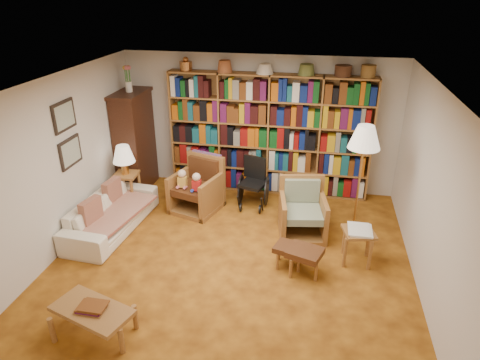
% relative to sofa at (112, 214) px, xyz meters
% --- Properties ---
extents(floor, '(5.00, 5.00, 0.00)m').
position_rel_sofa_xyz_m(floor, '(2.05, -0.45, -0.27)').
color(floor, '#B9701C').
rests_on(floor, ground).
extents(ceiling, '(5.00, 5.00, 0.00)m').
position_rel_sofa_xyz_m(ceiling, '(2.05, -0.45, 2.23)').
color(ceiling, silver).
rests_on(ceiling, wall_back).
extents(wall_back, '(5.00, 0.00, 5.00)m').
position_rel_sofa_xyz_m(wall_back, '(2.05, 2.05, 0.98)').
color(wall_back, silver).
rests_on(wall_back, floor).
extents(wall_front, '(5.00, 0.00, 5.00)m').
position_rel_sofa_xyz_m(wall_front, '(2.05, -2.95, 0.98)').
color(wall_front, silver).
rests_on(wall_front, floor).
extents(wall_left, '(0.00, 5.00, 5.00)m').
position_rel_sofa_xyz_m(wall_left, '(-0.45, -0.45, 0.98)').
color(wall_left, silver).
rests_on(wall_left, floor).
extents(wall_right, '(0.00, 5.00, 5.00)m').
position_rel_sofa_xyz_m(wall_right, '(4.55, -0.45, 0.98)').
color(wall_right, silver).
rests_on(wall_right, floor).
extents(bookshelf, '(3.60, 0.30, 2.42)m').
position_rel_sofa_xyz_m(bookshelf, '(2.25, 1.88, 0.90)').
color(bookshelf, '#A36A32').
rests_on(bookshelf, floor).
extents(curio_cabinet, '(0.50, 0.95, 2.40)m').
position_rel_sofa_xyz_m(curio_cabinet, '(-0.20, 1.55, 0.68)').
color(curio_cabinet, '#3D2010').
rests_on(curio_cabinet, floor).
extents(framed_pictures, '(0.03, 0.52, 0.97)m').
position_rel_sofa_xyz_m(framed_pictures, '(-0.43, -0.15, 1.35)').
color(framed_pictures, black).
rests_on(framed_pictures, wall_left).
extents(sofa, '(1.93, 0.87, 0.55)m').
position_rel_sofa_xyz_m(sofa, '(0.00, 0.00, 0.00)').
color(sofa, '#F2E7CD').
rests_on(sofa, floor).
extents(sofa_throw, '(0.97, 1.50, 0.04)m').
position_rel_sofa_xyz_m(sofa_throw, '(0.05, 0.00, 0.03)').
color(sofa_throw, beige).
rests_on(sofa_throw, sofa).
extents(cushion_left, '(0.17, 0.40, 0.39)m').
position_rel_sofa_xyz_m(cushion_left, '(-0.13, 0.35, 0.18)').
color(cushion_left, maroon).
rests_on(cushion_left, sofa).
extents(cushion_right, '(0.20, 0.41, 0.39)m').
position_rel_sofa_xyz_m(cushion_right, '(-0.13, -0.35, 0.18)').
color(cushion_right, maroon).
rests_on(cushion_right, sofa).
extents(side_table_lamp, '(0.42, 0.42, 0.60)m').
position_rel_sofa_xyz_m(side_table_lamp, '(-0.10, 0.83, 0.16)').
color(side_table_lamp, '#A36A32').
rests_on(side_table_lamp, floor).
extents(table_lamp, '(0.38, 0.38, 0.52)m').
position_rel_sofa_xyz_m(table_lamp, '(-0.10, 0.83, 0.67)').
color(table_lamp, gold).
rests_on(table_lamp, side_table_lamp).
extents(armchair_leather, '(0.96, 0.97, 0.94)m').
position_rel_sofa_xyz_m(armchair_leather, '(1.14, 0.97, 0.11)').
color(armchair_leather, '#A36A32').
rests_on(armchair_leather, floor).
extents(armchair_sage, '(0.82, 0.84, 0.88)m').
position_rel_sofa_xyz_m(armchair_sage, '(2.99, 0.51, 0.06)').
color(armchair_sage, '#A36A32').
rests_on(armchair_sage, floor).
extents(wheelchair, '(0.53, 0.69, 0.86)m').
position_rel_sofa_xyz_m(wheelchair, '(2.08, 1.30, 0.12)').
color(wheelchair, black).
rests_on(wheelchair, floor).
extents(floor_lamp, '(0.47, 0.47, 1.77)m').
position_rel_sofa_xyz_m(floor_lamp, '(3.79, 0.61, 1.25)').
color(floor_lamp, gold).
rests_on(floor_lamp, floor).
extents(side_table_papers, '(0.49, 0.49, 0.53)m').
position_rel_sofa_xyz_m(side_table_papers, '(3.79, -0.17, 0.14)').
color(side_table_papers, '#A36A32').
rests_on(side_table_papers, floor).
extents(footstool_a, '(0.46, 0.42, 0.33)m').
position_rel_sofa_xyz_m(footstool_a, '(2.86, -0.45, -0.01)').
color(footstool_a, '#502F15').
rests_on(footstool_a, floor).
extents(footstool_b, '(0.54, 0.50, 0.38)m').
position_rel_sofa_xyz_m(footstool_b, '(3.08, -0.59, 0.03)').
color(footstool_b, '#502F15').
rests_on(footstool_b, floor).
extents(coffee_table, '(1.00, 0.71, 0.43)m').
position_rel_sofa_xyz_m(coffee_table, '(0.84, -2.16, 0.05)').
color(coffee_table, '#A36A32').
rests_on(coffee_table, floor).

